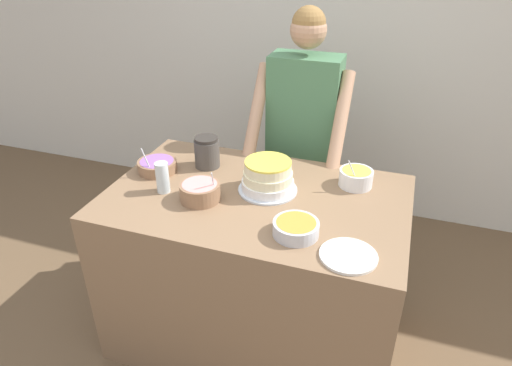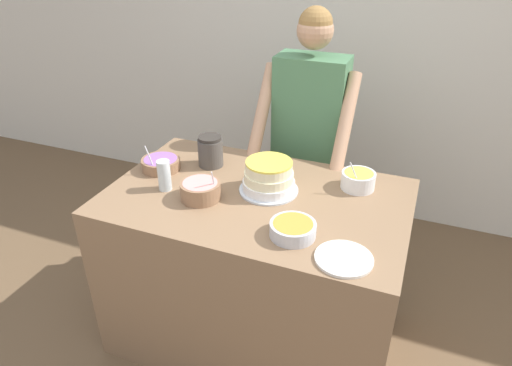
{
  "view_description": "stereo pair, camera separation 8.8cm",
  "coord_description": "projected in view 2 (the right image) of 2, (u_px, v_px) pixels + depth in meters",
  "views": [
    {
      "loc": [
        0.6,
        -1.32,
        2.03
      ],
      "look_at": [
        0.02,
        0.41,
        1.0
      ],
      "focal_mm": 32.0,
      "sensor_mm": 36.0,
      "label": 1
    },
    {
      "loc": [
        0.69,
        -1.29,
        2.03
      ],
      "look_at": [
        0.02,
        0.41,
        1.0
      ],
      "focal_mm": 32.0,
      "sensor_mm": 36.0,
      "label": 2
    }
  ],
  "objects": [
    {
      "name": "wall_back",
      "position": [
        337.0,
        43.0,
        3.25
      ],
      "size": [
        10.0,
        0.05,
        2.6
      ],
      "color": "silver",
      "rests_on": "ground_plane"
    },
    {
      "name": "counter",
      "position": [
        256.0,
        269.0,
        2.41
      ],
      "size": [
        1.44,
        0.9,
        0.91
      ],
      "color": "#8C6B4C",
      "rests_on": "ground_plane"
    },
    {
      "name": "person_baker",
      "position": [
        309.0,
        125.0,
        2.7
      ],
      "size": [
        0.55,
        0.47,
        1.67
      ],
      "color": "#2D2D38",
      "rests_on": "ground_plane"
    },
    {
      "name": "cake",
      "position": [
        269.0,
        178.0,
        2.19
      ],
      "size": [
        0.29,
        0.29,
        0.16
      ],
      "color": "silver",
      "rests_on": "counter"
    },
    {
      "name": "frosting_bowl_purple",
      "position": [
        161.0,
        163.0,
        2.41
      ],
      "size": [
        0.2,
        0.2,
        0.16
      ],
      "color": "#936B4C",
      "rests_on": "counter"
    },
    {
      "name": "frosting_bowl_pink",
      "position": [
        200.0,
        190.0,
        2.14
      ],
      "size": [
        0.19,
        0.19,
        0.16
      ],
      "color": "#936B4C",
      "rests_on": "counter"
    },
    {
      "name": "frosting_bowl_yellow",
      "position": [
        358.0,
        180.0,
        2.23
      ],
      "size": [
        0.17,
        0.17,
        0.16
      ],
      "color": "white",
      "rests_on": "counter"
    },
    {
      "name": "frosting_bowl_orange",
      "position": [
        293.0,
        229.0,
        1.89
      ],
      "size": [
        0.19,
        0.19,
        0.06
      ],
      "color": "silver",
      "rests_on": "counter"
    },
    {
      "name": "drinking_glass",
      "position": [
        164.0,
        175.0,
        2.2
      ],
      "size": [
        0.06,
        0.06,
        0.15
      ],
      "color": "silver",
      "rests_on": "counter"
    },
    {
      "name": "ceramic_plate",
      "position": [
        344.0,
        259.0,
        1.76
      ],
      "size": [
        0.23,
        0.23,
        0.01
      ],
      "color": "white",
      "rests_on": "counter"
    },
    {
      "name": "stoneware_jar",
      "position": [
        210.0,
        151.0,
        2.42
      ],
      "size": [
        0.13,
        0.13,
        0.17
      ],
      "color": "#4C4742",
      "rests_on": "counter"
    }
  ]
}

